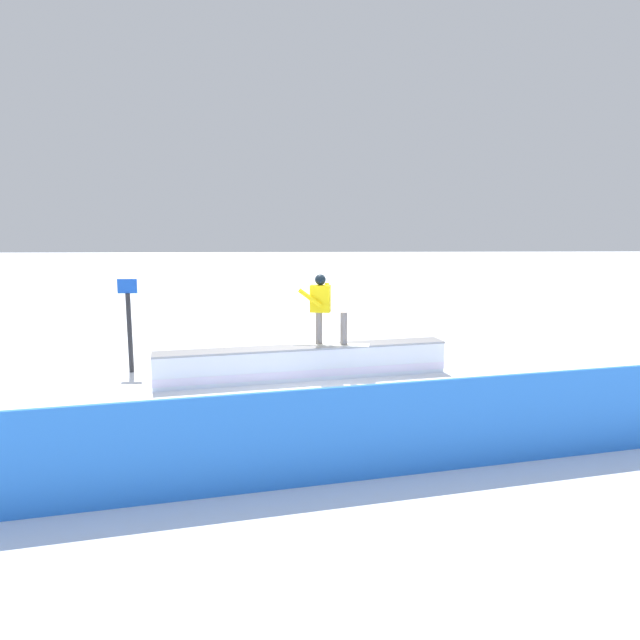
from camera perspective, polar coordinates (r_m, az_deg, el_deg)
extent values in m
plane|color=white|center=(11.64, -1.56, -5.88)|extent=(120.00, 120.00, 0.00)
cube|color=white|center=(11.56, -1.57, -4.37)|extent=(5.91, 1.71, 0.63)
cube|color=white|center=(11.60, -1.56, -5.13)|extent=(5.92, 1.72, 0.15)
cube|color=#959394|center=(11.49, -1.57, -2.74)|extent=(5.92, 1.77, 0.04)
cube|color=silver|center=(11.62, 1.14, -2.46)|extent=(1.58, 0.58, 0.01)
cylinder|color=gray|center=(11.59, -0.10, -0.80)|extent=(0.16, 0.16, 0.66)
cylinder|color=gray|center=(11.53, 2.39, -0.86)|extent=(0.16, 0.16, 0.66)
cube|color=yellow|center=(11.49, 0.03, 2.15)|extent=(0.44, 0.31, 0.55)
sphere|color=black|center=(11.45, 0.03, 4.06)|extent=(0.22, 0.22, 0.22)
cylinder|color=yellow|center=(11.35, -0.98, 2.20)|extent=(0.51, 0.18, 0.39)
cylinder|color=yellow|center=(11.64, 0.63, 2.38)|extent=(0.13, 0.11, 0.55)
cube|color=blue|center=(6.83, -0.93, -11.71)|extent=(12.92, 2.79, 1.19)
cylinder|color=#262628|center=(12.64, -18.51, -1.25)|extent=(0.10, 0.10, 1.68)
cube|color=blue|center=(12.50, -18.74, 3.23)|extent=(0.40, 0.04, 0.30)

